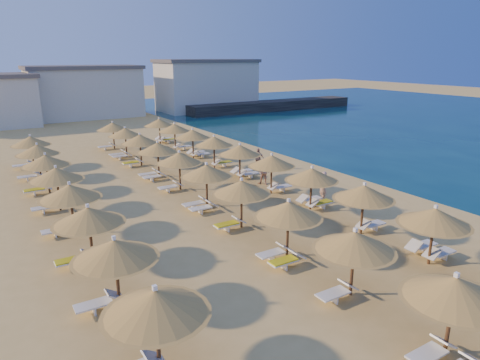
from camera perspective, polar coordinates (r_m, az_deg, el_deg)
ground at (r=23.34m, az=5.07°, el=-5.42°), size 220.00×220.00×0.00m
jetty at (r=71.66m, az=4.37°, el=9.88°), size 30.03×4.19×1.50m
hotel_blocks at (r=65.78m, az=-17.38°, el=11.23°), size 48.72×11.39×8.10m
parasol_row_east at (r=27.28m, az=4.24°, el=2.48°), size 3.05×41.54×2.67m
parasol_row_west at (r=24.90m, az=-4.50°, el=1.14°), size 3.05×41.54×2.67m
parasol_row_inland at (r=24.45m, az=-22.57°, el=-0.37°), size 3.05×30.00×2.67m
loungers at (r=25.80m, az=-4.05°, el=-2.45°), size 15.28×39.97×0.66m
beachgoer_b at (r=29.48m, az=3.21°, el=1.06°), size 1.05×1.09×1.77m
beachgoer_c at (r=33.63m, az=2.40°, el=2.87°), size 0.97×0.99×1.66m
beachgoer_a at (r=26.39m, az=10.99°, el=-0.89°), size 0.68×0.81×1.91m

